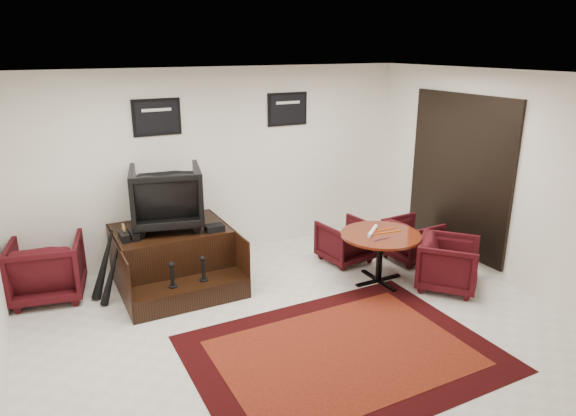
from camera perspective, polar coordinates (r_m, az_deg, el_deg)
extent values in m
plane|color=beige|center=(6.07, 1.46, -12.92)|extent=(6.00, 6.00, 0.00)
cube|color=white|center=(7.70, -7.46, 4.86)|extent=(6.00, 0.02, 2.80)
cube|color=white|center=(3.68, 21.05, -10.95)|extent=(6.00, 0.02, 2.80)
cube|color=white|center=(7.37, 22.50, 3.08)|extent=(0.02, 5.00, 2.80)
cube|color=white|center=(5.23, 1.71, 14.50)|extent=(6.00, 5.00, 0.02)
cube|color=black|center=(7.83, 18.43, 3.56)|extent=(0.05, 1.90, 2.30)
cube|color=black|center=(7.82, 18.37, 3.55)|extent=(0.02, 1.72, 2.12)
cube|color=black|center=(7.82, 18.40, 3.55)|extent=(0.03, 0.05, 2.12)
cube|color=black|center=(7.30, -14.38, 9.75)|extent=(0.66, 0.03, 0.50)
cube|color=black|center=(7.28, -14.35, 9.74)|extent=(0.58, 0.01, 0.42)
cube|color=silver|center=(7.26, -14.40, 10.51)|extent=(0.40, 0.00, 0.04)
cube|color=black|center=(7.99, -0.07, 10.94)|extent=(0.66, 0.03, 0.50)
cube|color=black|center=(7.97, -0.01, 10.92)|extent=(0.58, 0.01, 0.42)
cube|color=silver|center=(7.96, 0.00, 11.64)|extent=(0.40, 0.00, 0.04)
cube|color=black|center=(5.62, 6.12, -15.76)|extent=(3.09, 2.32, 0.01)
cube|color=#4F130B|center=(5.61, 6.13, -15.71)|extent=(2.54, 1.77, 0.01)
cube|color=black|center=(7.15, -12.79, -5.02)|extent=(1.47, 1.09, 0.76)
cube|color=black|center=(6.58, -10.90, -9.32)|extent=(1.47, 0.44, 0.27)
cube|color=black|center=(6.83, -18.26, -6.61)|extent=(0.02, 1.53, 0.76)
cube|color=black|center=(7.16, -6.68, -4.67)|extent=(0.02, 1.53, 0.76)
cylinder|color=black|center=(6.47, -12.65, -8.47)|extent=(0.11, 0.11, 0.02)
cylinder|color=black|center=(6.42, -12.73, -7.43)|extent=(0.04, 0.04, 0.24)
sphere|color=black|center=(6.36, -12.82, -6.16)|extent=(0.07, 0.07, 0.07)
cylinder|color=black|center=(6.57, -9.32, -7.87)|extent=(0.11, 0.11, 0.02)
cylinder|color=black|center=(6.51, -9.38, -6.84)|extent=(0.04, 0.04, 0.24)
sphere|color=black|center=(6.45, -9.45, -5.58)|extent=(0.07, 0.07, 0.07)
imported|color=black|center=(6.93, -13.37, 1.55)|extent=(1.06, 1.01, 0.92)
cube|color=black|center=(6.71, -17.76, -3.03)|extent=(0.10, 0.27, 0.10)
cube|color=black|center=(6.73, -16.76, -2.88)|extent=(0.10, 0.27, 0.10)
cube|color=black|center=(6.78, -8.17, -2.20)|extent=(0.24, 0.17, 0.08)
imported|color=black|center=(7.18, -25.22, -5.82)|extent=(0.97, 0.93, 0.86)
cylinder|color=#411609|center=(6.93, 10.27, -2.97)|extent=(1.06, 1.06, 0.03)
cylinder|color=black|center=(7.05, 10.13, -5.46)|extent=(0.09, 0.09, 0.63)
cube|color=black|center=(7.19, 9.98, -7.93)|extent=(0.71, 0.06, 0.03)
cube|color=black|center=(7.19, 9.98, -7.93)|extent=(0.06, 0.71, 0.03)
imported|color=black|center=(7.66, 6.34, -3.46)|extent=(0.73, 0.70, 0.68)
imported|color=black|center=(7.87, 13.64, -3.24)|extent=(0.66, 0.70, 0.69)
imported|color=black|center=(7.08, 17.41, -5.68)|extent=(1.01, 1.00, 0.76)
cylinder|color=white|center=(6.94, 9.38, -2.52)|extent=(0.35, 0.31, 0.05)
cylinder|color=#DC610C|center=(6.97, 10.91, -2.67)|extent=(0.45, 0.07, 0.01)
cylinder|color=#DC610C|center=(7.05, 10.41, -2.42)|extent=(0.45, 0.01, 0.01)
cylinder|color=#4C1933|center=(6.68, 9.76, -3.56)|extent=(0.10, 0.04, 0.01)
cylinder|color=#4C1933|center=(6.71, 10.17, -3.47)|extent=(0.10, 0.04, 0.01)
cylinder|color=#4C1933|center=(6.75, 10.58, -3.38)|extent=(0.10, 0.04, 0.01)
cylinder|color=#4C1933|center=(6.78, 10.98, -3.29)|extent=(0.10, 0.04, 0.01)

